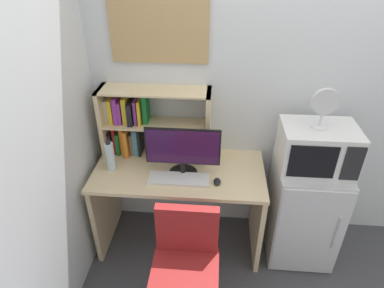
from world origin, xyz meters
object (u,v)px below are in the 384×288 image
(mini_fridge, at_px, (302,210))
(hutch_bookshelf, at_px, (140,121))
(keyboard, at_px, (179,179))
(computer_mouse, at_px, (217,182))
(monitor, at_px, (183,150))
(water_bottle, at_px, (110,156))
(desk_chair, at_px, (186,278))
(wall_corkboard, at_px, (158,25))
(microwave, at_px, (317,148))
(desk_fan, at_px, (324,106))

(mini_fridge, bearing_deg, hutch_bookshelf, 171.13)
(keyboard, bearing_deg, computer_mouse, -3.18)
(monitor, distance_m, computer_mouse, 0.33)
(water_bottle, relative_size, mini_fridge, 0.29)
(computer_mouse, bearing_deg, desk_chair, -108.92)
(wall_corkboard, bearing_deg, keyboard, -68.41)
(computer_mouse, bearing_deg, wall_corkboard, 135.07)
(mini_fridge, bearing_deg, monitor, -176.61)
(microwave, height_order, desk_chair, microwave)
(hutch_bookshelf, bearing_deg, desk_fan, -9.11)
(monitor, distance_m, microwave, 0.93)
(keyboard, relative_size, water_bottle, 1.78)
(computer_mouse, distance_m, desk_chair, 0.66)
(wall_corkboard, bearing_deg, microwave, -14.46)
(monitor, bearing_deg, keyboard, -105.95)
(hutch_bookshelf, height_order, keyboard, hutch_bookshelf)
(hutch_bookshelf, bearing_deg, keyboard, -45.01)
(mini_fridge, xyz_separation_m, desk_fan, (-0.02, -0.00, 0.90))
(monitor, relative_size, computer_mouse, 6.63)
(computer_mouse, xyz_separation_m, microwave, (0.68, 0.15, 0.22))
(monitor, height_order, microwave, microwave)
(desk_chair, xyz_separation_m, wall_corkboard, (-0.27, 0.95, 1.34))
(mini_fridge, distance_m, desk_chair, 1.08)
(hutch_bookshelf, relative_size, wall_corkboard, 1.21)
(monitor, bearing_deg, microwave, 3.57)
(keyboard, relative_size, wall_corkboard, 0.63)
(desk_chair, bearing_deg, mini_fridge, 37.72)
(keyboard, distance_m, desk_fan, 1.09)
(hutch_bookshelf, distance_m, wall_corkboard, 0.71)
(keyboard, relative_size, computer_mouse, 5.41)
(keyboard, xyz_separation_m, computer_mouse, (0.27, -0.02, 0.01))
(hutch_bookshelf, bearing_deg, microwave, -8.74)
(hutch_bookshelf, relative_size, water_bottle, 3.38)
(monitor, xyz_separation_m, water_bottle, (-0.54, 0.02, -0.09))
(mini_fridge, xyz_separation_m, wall_corkboard, (-1.12, 0.29, 1.31))
(wall_corkboard, bearing_deg, monitor, -61.27)
(wall_corkboard, bearing_deg, desk_fan, -14.96)
(computer_mouse, relative_size, wall_corkboard, 0.12)
(microwave, bearing_deg, desk_chair, -142.15)
(water_bottle, bearing_deg, desk_fan, 1.42)
(microwave, bearing_deg, desk_fan, -161.98)
(monitor, bearing_deg, hutch_bookshelf, 144.27)
(mini_fridge, bearing_deg, wall_corkboard, 165.39)
(computer_mouse, xyz_separation_m, wall_corkboard, (-0.44, 0.44, 0.96))
(microwave, bearing_deg, monitor, -176.43)
(monitor, distance_m, keyboard, 0.21)
(water_bottle, height_order, wall_corkboard, wall_corkboard)
(hutch_bookshelf, xyz_separation_m, computer_mouse, (0.61, -0.35, -0.27))
(hutch_bookshelf, height_order, monitor, hutch_bookshelf)
(microwave, height_order, desk_fan, desk_fan)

